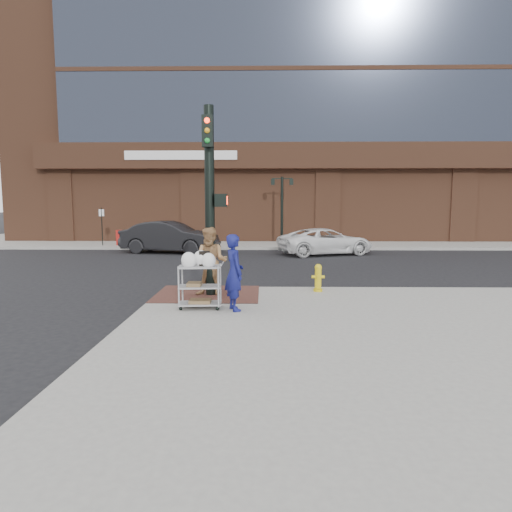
{
  "coord_description": "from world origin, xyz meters",
  "views": [
    {
      "loc": [
        0.95,
        -11.35,
        2.64
      ],
      "look_at": [
        0.74,
        0.49,
        1.25
      ],
      "focal_mm": 32.0,
      "sensor_mm": 36.0,
      "label": 1
    }
  ],
  "objects_px": {
    "woman_blue": "(234,272)",
    "pedestrian_tan": "(211,262)",
    "minivan_white": "(326,241)",
    "lamp_post": "(282,203)",
    "traffic_signal_pole": "(210,195)",
    "fire_hydrant": "(318,277)",
    "utility_cart": "(200,283)",
    "sedan_dark": "(170,237)"
  },
  "relations": [
    {
      "from": "minivan_white",
      "to": "lamp_post",
      "type": "bearing_deg",
      "value": 7.49
    },
    {
      "from": "woman_blue",
      "to": "pedestrian_tan",
      "type": "relative_size",
      "value": 0.96
    },
    {
      "from": "utility_cart",
      "to": "traffic_signal_pole",
      "type": "bearing_deg",
      "value": 86.93
    },
    {
      "from": "pedestrian_tan",
      "to": "utility_cart",
      "type": "relative_size",
      "value": 1.35
    },
    {
      "from": "pedestrian_tan",
      "to": "fire_hydrant",
      "type": "bearing_deg",
      "value": 21.71
    },
    {
      "from": "minivan_white",
      "to": "utility_cart",
      "type": "xyz_separation_m",
      "value": [
        -4.65,
        -12.61,
        0.1
      ]
    },
    {
      "from": "sedan_dark",
      "to": "fire_hydrant",
      "type": "relative_size",
      "value": 6.52
    },
    {
      "from": "sedan_dark",
      "to": "utility_cart",
      "type": "relative_size",
      "value": 3.71
    },
    {
      "from": "pedestrian_tan",
      "to": "utility_cart",
      "type": "height_order",
      "value": "pedestrian_tan"
    },
    {
      "from": "minivan_white",
      "to": "fire_hydrant",
      "type": "distance_m",
      "value": 10.59
    },
    {
      "from": "sedan_dark",
      "to": "utility_cart",
      "type": "xyz_separation_m",
      "value": [
        3.45,
        -13.24,
        -0.07
      ]
    },
    {
      "from": "pedestrian_tan",
      "to": "fire_hydrant",
      "type": "xyz_separation_m",
      "value": [
        2.93,
        0.67,
        -0.53
      ]
    },
    {
      "from": "lamp_post",
      "to": "fire_hydrant",
      "type": "bearing_deg",
      "value": -88.16
    },
    {
      "from": "sedan_dark",
      "to": "utility_cart",
      "type": "distance_m",
      "value": 13.68
    },
    {
      "from": "fire_hydrant",
      "to": "pedestrian_tan",
      "type": "bearing_deg",
      "value": -167.05
    },
    {
      "from": "woman_blue",
      "to": "minivan_white",
      "type": "distance_m",
      "value": 13.33
    },
    {
      "from": "sedan_dark",
      "to": "utility_cart",
      "type": "bearing_deg",
      "value": -154.25
    },
    {
      "from": "lamp_post",
      "to": "sedan_dark",
      "type": "height_order",
      "value": "lamp_post"
    },
    {
      "from": "lamp_post",
      "to": "traffic_signal_pole",
      "type": "xyz_separation_m",
      "value": [
        -2.48,
        -15.23,
        0.21
      ]
    },
    {
      "from": "pedestrian_tan",
      "to": "sedan_dark",
      "type": "xyz_separation_m",
      "value": [
        -3.55,
        11.76,
        -0.24
      ]
    },
    {
      "from": "woman_blue",
      "to": "fire_hydrant",
      "type": "distance_m",
      "value": 3.23
    },
    {
      "from": "minivan_white",
      "to": "woman_blue",
      "type": "bearing_deg",
      "value": 144.35
    },
    {
      "from": "lamp_post",
      "to": "sedan_dark",
      "type": "distance_m",
      "value": 7.21
    },
    {
      "from": "traffic_signal_pole",
      "to": "fire_hydrant",
      "type": "distance_m",
      "value": 3.77
    },
    {
      "from": "woman_blue",
      "to": "sedan_dark",
      "type": "bearing_deg",
      "value": -4.02
    },
    {
      "from": "lamp_post",
      "to": "fire_hydrant",
      "type": "height_order",
      "value": "lamp_post"
    },
    {
      "from": "lamp_post",
      "to": "utility_cart",
      "type": "bearing_deg",
      "value": -98.67
    },
    {
      "from": "lamp_post",
      "to": "minivan_white",
      "type": "bearing_deg",
      "value": -63.55
    },
    {
      "from": "fire_hydrant",
      "to": "minivan_white",
      "type": "bearing_deg",
      "value": 81.23
    },
    {
      "from": "traffic_signal_pole",
      "to": "utility_cart",
      "type": "xyz_separation_m",
      "value": [
        -0.08,
        -1.58,
        -2.06
      ]
    },
    {
      "from": "woman_blue",
      "to": "fire_hydrant",
      "type": "xyz_separation_m",
      "value": [
        2.21,
        2.3,
        -0.49
      ]
    },
    {
      "from": "lamp_post",
      "to": "fire_hydrant",
      "type": "relative_size",
      "value": 5.14
    },
    {
      "from": "traffic_signal_pole",
      "to": "fire_hydrant",
      "type": "xyz_separation_m",
      "value": [
        2.95,
        0.57,
        -2.28
      ]
    },
    {
      "from": "traffic_signal_pole",
      "to": "fire_hydrant",
      "type": "height_order",
      "value": "traffic_signal_pole"
    },
    {
      "from": "woman_blue",
      "to": "minivan_white",
      "type": "height_order",
      "value": "woman_blue"
    },
    {
      "from": "traffic_signal_pole",
      "to": "woman_blue",
      "type": "distance_m",
      "value": 2.6
    },
    {
      "from": "lamp_post",
      "to": "sedan_dark",
      "type": "bearing_deg",
      "value": -149.28
    },
    {
      "from": "traffic_signal_pole",
      "to": "utility_cart",
      "type": "distance_m",
      "value": 2.6
    },
    {
      "from": "woman_blue",
      "to": "pedestrian_tan",
      "type": "distance_m",
      "value": 1.78
    },
    {
      "from": "traffic_signal_pole",
      "to": "pedestrian_tan",
      "type": "height_order",
      "value": "traffic_signal_pole"
    },
    {
      "from": "minivan_white",
      "to": "fire_hydrant",
      "type": "bearing_deg",
      "value": 152.27
    },
    {
      "from": "traffic_signal_pole",
      "to": "minivan_white",
      "type": "relative_size",
      "value": 1.04
    }
  ]
}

